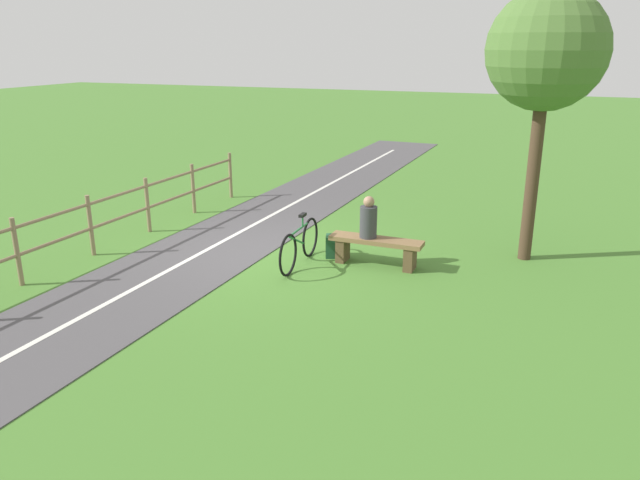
{
  "coord_description": "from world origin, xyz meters",
  "views": [
    {
      "loc": [
        -4.89,
        9.68,
        3.76
      ],
      "look_at": [
        -1.51,
        0.98,
        0.73
      ],
      "focal_mm": 34.21,
      "sensor_mm": 36.0,
      "label": 1
    }
  ],
  "objects_px": {
    "backpack": "(333,246)",
    "bench": "(376,247)",
    "tree_mid_field": "(546,52)",
    "bicycle": "(300,245)",
    "person_seated": "(368,220)"
  },
  "relations": [
    {
      "from": "person_seated",
      "to": "backpack",
      "type": "distance_m",
      "value": 0.95
    },
    {
      "from": "bench",
      "to": "bicycle",
      "type": "distance_m",
      "value": 1.34
    },
    {
      "from": "backpack",
      "to": "tree_mid_field",
      "type": "bearing_deg",
      "value": -160.35
    },
    {
      "from": "person_seated",
      "to": "bench",
      "type": "bearing_deg",
      "value": 180.0
    },
    {
      "from": "backpack",
      "to": "tree_mid_field",
      "type": "xyz_separation_m",
      "value": [
        -3.29,
        -1.17,
        3.41
      ]
    },
    {
      "from": "bicycle",
      "to": "person_seated",
      "type": "bearing_deg",
      "value": 113.0
    },
    {
      "from": "bench",
      "to": "tree_mid_field",
      "type": "height_order",
      "value": "tree_mid_field"
    },
    {
      "from": "bicycle",
      "to": "backpack",
      "type": "height_order",
      "value": "bicycle"
    },
    {
      "from": "bicycle",
      "to": "backpack",
      "type": "relative_size",
      "value": 4.37
    },
    {
      "from": "backpack",
      "to": "bench",
      "type": "bearing_deg",
      "value": 169.92
    },
    {
      "from": "person_seated",
      "to": "backpack",
      "type": "height_order",
      "value": "person_seated"
    },
    {
      "from": "backpack",
      "to": "tree_mid_field",
      "type": "distance_m",
      "value": 4.88
    },
    {
      "from": "tree_mid_field",
      "to": "backpack",
      "type": "bearing_deg",
      "value": 19.65
    },
    {
      "from": "bicycle",
      "to": "tree_mid_field",
      "type": "distance_m",
      "value": 5.22
    },
    {
      "from": "backpack",
      "to": "bicycle",
      "type": "bearing_deg",
      "value": 58.54
    }
  ]
}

